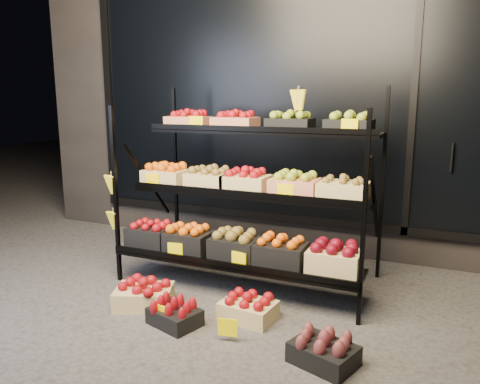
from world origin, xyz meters
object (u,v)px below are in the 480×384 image
at_px(floor_crate_midleft, 175,313).
at_px(floor_crate_midright, 248,307).
at_px(floor_crate_left, 144,294).
at_px(display_rack, 245,192).

distance_m(floor_crate_midleft, floor_crate_midright, 0.52).
bearing_deg(floor_crate_left, floor_crate_midright, -13.26).
height_order(display_rack, floor_crate_midleft, display_rack).
bearing_deg(display_rack, floor_crate_left, -123.75).
relative_size(floor_crate_midleft, floor_crate_midright, 1.00).
height_order(floor_crate_left, floor_crate_midleft, floor_crate_left).
relative_size(display_rack, floor_crate_midright, 5.42).
bearing_deg(floor_crate_left, display_rack, 34.73).
height_order(display_rack, floor_crate_left, display_rack).
xyz_separation_m(floor_crate_left, floor_crate_midleft, (0.37, -0.17, -0.01)).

